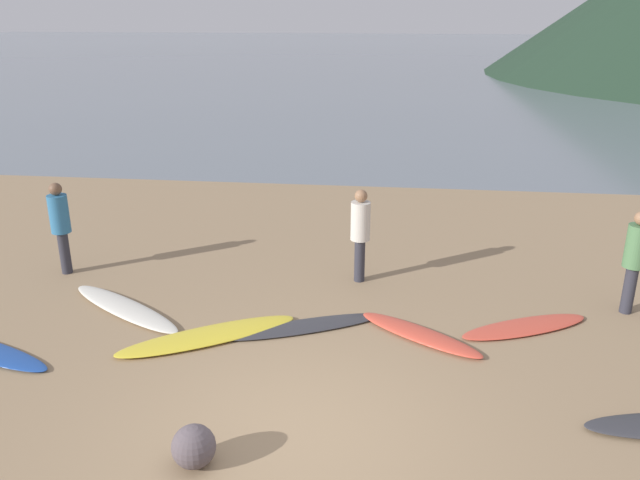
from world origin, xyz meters
name	(u,v)px	position (x,y,z in m)	size (l,w,h in m)	color
ground_plane	(356,197)	(0.00, 10.00, -0.10)	(120.00, 120.00, 0.20)	#997C5B
ocean_water	(389,54)	(0.00, 60.71, 0.00)	(140.00, 100.00, 0.01)	slate
surfboard_1	(125,308)	(-3.19, 2.84, 0.05)	(2.60, 0.49, 0.10)	silver
surfboard_2	(208,336)	(-1.63, 2.13, 0.04)	(2.68, 0.60, 0.09)	yellow
surfboard_3	(302,327)	(-0.31, 2.59, 0.03)	(2.51, 0.46, 0.06)	#333338
surfboard_4	(420,334)	(1.42, 2.52, 0.05)	(2.04, 0.45, 0.10)	#D84C38
surfboard_5	(525,327)	(2.99, 2.97, 0.03)	(2.12, 0.52, 0.07)	#D84C38
person_0	(360,228)	(0.42, 4.46, 0.98)	(0.33, 0.33, 1.65)	#2D2D38
person_1	(60,221)	(-4.84, 4.19, 0.99)	(0.34, 0.34, 1.68)	#2D2D38
person_2	(636,254)	(4.67, 3.73, 0.98)	(0.34, 0.34, 1.67)	#2D2D38
beach_rock_near	(194,446)	(-1.00, -0.54, 0.23)	(0.47, 0.47, 0.47)	#574C51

